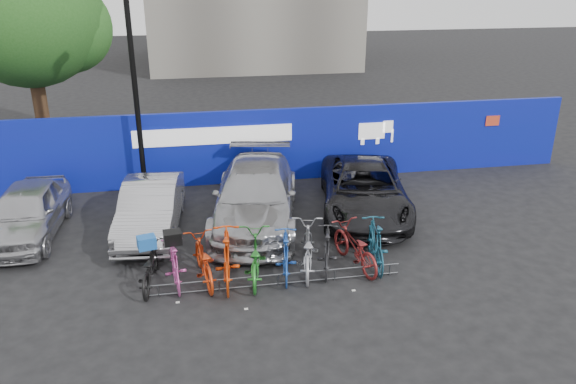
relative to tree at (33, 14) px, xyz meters
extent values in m
plane|color=black|center=(6.77, -10.06, -5.07)|extent=(100.00, 100.00, 0.00)
cube|color=#0B1B9A|center=(6.77, -4.06, -3.87)|extent=(22.00, 0.15, 2.40)
cube|color=white|center=(5.77, -4.16, -3.42)|extent=(5.00, 0.02, 0.55)
cube|color=white|center=(10.97, -4.16, -3.52)|extent=(1.20, 0.02, 0.90)
cube|color=red|center=(15.27, -4.16, -3.37)|extent=(0.50, 0.02, 0.35)
cylinder|color=#382314|center=(-0.23, -0.06, -3.07)|extent=(0.50, 0.50, 4.00)
sphere|color=#22571B|center=(-0.23, -0.06, 0.13)|extent=(5.20, 5.20, 5.20)
sphere|color=#22571B|center=(0.97, 0.24, -0.47)|extent=(3.20, 3.20, 3.20)
cylinder|color=black|center=(3.57, -4.66, -2.07)|extent=(0.16, 0.16, 6.00)
cylinder|color=#595B60|center=(6.77, -10.66, -4.79)|extent=(5.60, 0.03, 0.03)
cylinder|color=#595B60|center=(6.77, -10.66, -5.02)|extent=(5.60, 0.03, 0.03)
cylinder|color=#595B60|center=(4.17, -10.66, -4.93)|extent=(0.03, 0.03, 0.28)
cylinder|color=#595B60|center=(5.47, -10.66, -4.93)|extent=(0.03, 0.03, 0.28)
cylinder|color=#595B60|center=(6.77, -10.66, -4.93)|extent=(0.03, 0.03, 0.28)
cylinder|color=#595B60|center=(8.07, -10.66, -4.93)|extent=(0.03, 0.03, 0.28)
cylinder|color=#595B60|center=(9.37, -10.66, -4.93)|extent=(0.03, 0.03, 0.28)
imported|color=#A8A8AD|center=(0.75, -7.04, -4.38)|extent=(1.78, 4.08, 1.37)
imported|color=#9E9EA2|center=(3.90, -7.30, -4.40)|extent=(1.79, 4.18, 1.34)
imported|color=#A0A1A5|center=(6.71, -7.22, -4.28)|extent=(3.17, 5.75, 1.58)
imported|color=black|center=(9.83, -7.11, -4.36)|extent=(3.35, 5.45, 1.41)
imported|color=black|center=(3.99, -10.15, -4.60)|extent=(0.80, 1.83, 0.93)
imported|color=#CF4BA0|center=(4.54, -10.16, -4.56)|extent=(0.66, 1.72, 1.01)
imported|color=red|center=(5.16, -10.12, -4.57)|extent=(0.95, 1.99, 1.00)
imported|color=#DE3E0C|center=(5.70, -10.26, -4.45)|extent=(0.73, 2.08, 1.23)
imported|color=#237C26|center=(6.31, -10.22, -4.54)|extent=(0.97, 2.09, 1.06)
imported|color=#204EB0|center=(7.03, -10.22, -4.54)|extent=(0.76, 1.81, 1.05)
imported|color=#97989E|center=(7.55, -10.07, -4.52)|extent=(1.14, 2.18, 1.09)
imported|color=#252528|center=(8.01, -10.15, -4.55)|extent=(0.90, 1.78, 1.03)
imported|color=maroon|center=(8.68, -10.12, -4.56)|extent=(1.13, 2.05, 1.02)
imported|color=navy|center=(9.18, -10.12, -4.50)|extent=(0.76, 1.93, 1.13)
cube|color=#1B57AD|center=(3.99, -10.15, -4.00)|extent=(0.44, 0.38, 0.27)
cube|color=black|center=(4.54, -10.16, -3.92)|extent=(0.42, 0.39, 0.28)
camera|label=1|loc=(5.10, -21.33, 1.54)|focal=35.00mm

